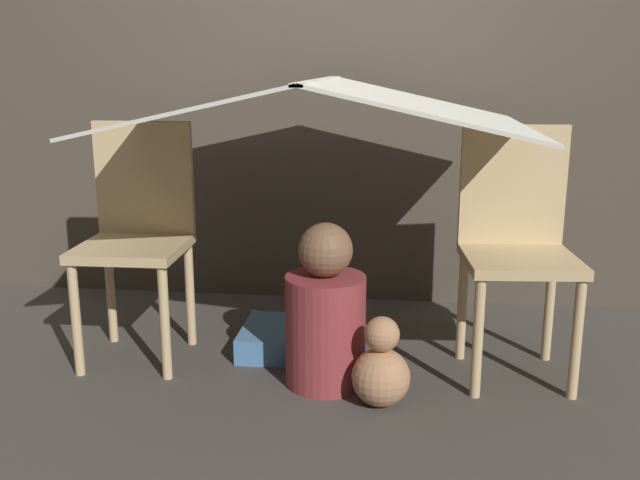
{
  "coord_description": "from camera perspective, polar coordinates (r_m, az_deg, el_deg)",
  "views": [
    {
      "loc": [
        0.3,
        -2.28,
        1.12
      ],
      "look_at": [
        0.0,
        0.22,
        0.5
      ],
      "focal_mm": 40.0,
      "sensor_mm": 36.0,
      "label": 1
    }
  ],
  "objects": [
    {
      "name": "chair_right",
      "position": [
        2.68,
        15.43,
        0.01
      ],
      "size": [
        0.42,
        0.42,
        0.91
      ],
      "rotation": [
        0.0,
        0.0,
        0.08
      ],
      "color": "#D1B27F",
      "rests_on": "ground_plane"
    },
    {
      "name": "chair_left",
      "position": [
        2.83,
        -14.37,
        0.83
      ],
      "size": [
        0.4,
        0.4,
        0.91
      ],
      "rotation": [
        0.0,
        0.0,
        0.02
      ],
      "color": "#D1B27F",
      "rests_on": "ground_plane"
    },
    {
      "name": "wall_back",
      "position": [
        3.37,
        1.78,
        16.08
      ],
      "size": [
        7.0,
        0.05,
        2.5
      ],
      "color": "#4C4238",
      "rests_on": "ground_plane"
    },
    {
      "name": "plush_toy",
      "position": [
        2.44,
        4.91,
        -10.29
      ],
      "size": [
        0.2,
        0.2,
        0.31
      ],
      "color": "tan",
      "rests_on": "ground_plane"
    },
    {
      "name": "floor_cushion",
      "position": [
        2.88,
        -1.9,
        -7.94
      ],
      "size": [
        0.43,
        0.35,
        0.1
      ],
      "color": "#4C7FB2",
      "rests_on": "ground_plane"
    },
    {
      "name": "ground_plane",
      "position": [
        2.56,
        -0.59,
        -12.13
      ],
      "size": [
        8.8,
        8.8,
        0.0
      ],
      "primitive_type": "plane",
      "color": "#47423D"
    },
    {
      "name": "sheet_canopy",
      "position": [
        2.52,
        0.0,
        10.88
      ],
      "size": [
        1.43,
        1.11,
        0.17
      ],
      "color": "silver"
    },
    {
      "name": "person_front",
      "position": [
        2.54,
        0.44,
        -6.15
      ],
      "size": [
        0.29,
        0.29,
        0.59
      ],
      "color": "maroon",
      "rests_on": "ground_plane"
    }
  ]
}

